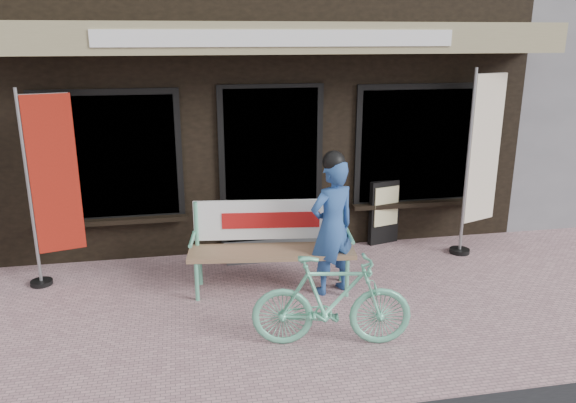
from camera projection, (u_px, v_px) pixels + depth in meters
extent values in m
plane|color=#B4898E|center=(303.00, 319.00, 5.73)|extent=(70.00, 70.00, 0.00)
cube|color=black|center=(244.00, 93.00, 9.92)|extent=(7.00, 6.00, 3.60)
cube|color=#9B9169|center=(275.00, 38.00, 6.49)|extent=(7.00, 0.80, 0.35)
cube|color=white|center=(281.00, 38.00, 6.11)|extent=(4.00, 0.02, 0.18)
cube|color=black|center=(271.00, 170.00, 7.28)|extent=(1.20, 0.06, 2.10)
cube|color=black|center=(271.00, 170.00, 7.27)|extent=(1.35, 0.04, 2.20)
cube|color=black|center=(109.00, 157.00, 6.84)|extent=(1.60, 0.06, 1.50)
cube|color=black|center=(417.00, 146.00, 7.56)|extent=(1.60, 0.06, 1.50)
cube|color=black|center=(109.00, 157.00, 6.84)|extent=(1.75, 0.04, 1.65)
cube|color=black|center=(418.00, 146.00, 7.55)|extent=(1.75, 0.04, 1.65)
cube|color=black|center=(115.00, 221.00, 7.02)|extent=(1.80, 0.18, 0.06)
cube|color=black|center=(415.00, 204.00, 7.74)|extent=(1.80, 0.18, 0.06)
cube|color=#59595B|center=(275.00, 250.00, 7.35)|extent=(1.30, 0.45, 0.15)
cylinder|color=#62C099|center=(197.00, 282.00, 6.07)|extent=(0.05, 0.05, 0.43)
cylinder|color=#62C099|center=(200.00, 267.00, 6.47)|extent=(0.05, 0.05, 0.43)
cylinder|color=#62C099|center=(347.00, 278.00, 6.17)|extent=(0.05, 0.05, 0.43)
cylinder|color=#62C099|center=(341.00, 264.00, 6.56)|extent=(0.05, 0.05, 0.43)
cube|color=#8F6C4E|center=(272.00, 252.00, 6.25)|extent=(1.89, 0.69, 0.05)
cylinder|color=#62C099|center=(196.00, 226.00, 6.32)|extent=(0.05, 0.05, 0.56)
cylinder|color=#62C099|center=(344.00, 223.00, 6.42)|extent=(0.05, 0.05, 0.56)
cube|color=white|center=(271.00, 220.00, 6.38)|extent=(1.73, 0.26, 0.46)
cube|color=#B21414|center=(271.00, 220.00, 6.35)|extent=(1.10, 0.15, 0.18)
cylinder|color=#62C099|center=(192.00, 239.00, 6.15)|extent=(0.10, 0.45, 0.04)
cylinder|color=#62C099|center=(350.00, 236.00, 6.25)|extent=(0.10, 0.45, 0.04)
imported|color=#294D8E|center=(332.00, 227.00, 6.14)|extent=(0.65, 0.54, 1.52)
sphere|color=black|center=(334.00, 162.00, 5.93)|extent=(0.32, 0.32, 0.24)
imported|color=#62C099|center=(332.00, 301.00, 5.14)|extent=(1.52, 0.67, 0.89)
cylinder|color=gray|center=(29.00, 191.00, 6.19)|extent=(0.05, 0.05, 2.26)
cylinder|color=gray|center=(42.00, 94.00, 6.00)|extent=(0.50, 0.16, 0.02)
cube|color=maroon|center=(54.00, 175.00, 6.26)|extent=(0.50, 0.16, 1.79)
cylinder|color=black|center=(42.00, 283.00, 6.51)|extent=(0.30, 0.30, 0.05)
cylinder|color=gray|center=(468.00, 165.00, 7.12)|extent=(0.05, 0.05, 2.41)
cylinder|color=gray|center=(491.00, 74.00, 6.94)|extent=(0.52, 0.22, 0.03)
cube|color=beige|center=(485.00, 149.00, 7.22)|extent=(0.52, 0.22, 1.91)
cylinder|color=black|center=(459.00, 251.00, 7.46)|extent=(0.34, 0.34, 0.05)
cube|color=black|center=(384.00, 212.00, 7.70)|extent=(0.45, 0.19, 0.89)
cube|color=beige|center=(386.00, 206.00, 7.63)|extent=(0.37, 0.12, 0.54)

